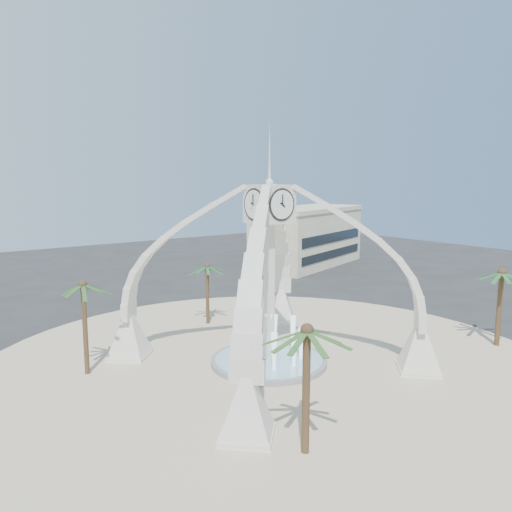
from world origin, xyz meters
TOP-DOWN VIEW (x-y plane):
  - ground at (0.00, 0.00)m, footprint 140.00×140.00m
  - plaza at (0.00, 0.00)m, footprint 40.00×40.00m
  - clock_tower at (-0.00, -0.00)m, footprint 17.94×17.94m
  - fountain at (0.00, 0.00)m, footprint 8.00×8.00m
  - building_ne at (30.00, 28.00)m, footprint 21.87×14.17m
  - palm_east at (16.30, -7.64)m, footprint 4.94×4.94m
  - palm_west at (-10.58, 5.81)m, footprint 4.48×4.48m
  - palm_north at (1.84, 10.86)m, footprint 3.69×3.69m
  - palm_south at (-5.76, -9.86)m, footprint 4.46×4.46m

SIDE VIEW (x-z plane):
  - ground at x=0.00m, z-range 0.00..0.00m
  - plaza at x=0.00m, z-range 0.00..0.06m
  - fountain at x=0.00m, z-range -1.52..2.10m
  - building_ne at x=30.00m, z-range 0.01..8.61m
  - palm_north at x=1.84m, z-range 2.21..8.01m
  - palm_east at x=16.30m, z-range 2.41..8.91m
  - palm_south at x=-5.76m, z-range 2.51..9.20m
  - palm_west at x=-10.58m, z-range 2.58..9.24m
  - clock_tower at x=0.00m, z-range -1.66..14.64m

